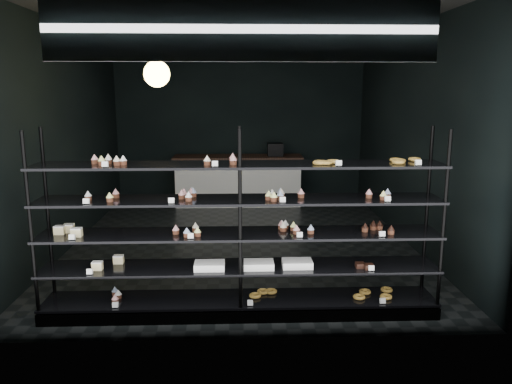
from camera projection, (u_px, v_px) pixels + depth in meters
room at (241, 136)px, 7.24m from camera, size 5.01×6.01×3.20m
display_shelf at (238, 255)px, 5.04m from camera, size 4.00×0.50×1.91m
signage at (242, 31)px, 4.15m from camera, size 3.30×0.05×0.50m
pendant_lamp at (157, 74)px, 5.90m from camera, size 0.31×0.31×0.88m
service_counter at (239, 180)px, 9.91m from camera, size 2.53×0.65×1.23m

